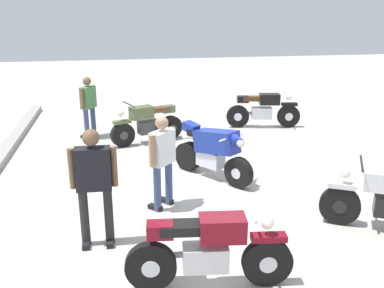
% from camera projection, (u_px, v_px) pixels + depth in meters
% --- Properties ---
extents(ground_plane, '(40.00, 40.00, 0.00)m').
position_uv_depth(ground_plane, '(220.00, 182.00, 8.64)').
color(ground_plane, '#B7B2A8').
extents(motorcycle_olive_vintage, '(0.93, 1.88, 1.07)m').
position_uv_depth(motorcycle_olive_vintage, '(148.00, 124.00, 10.98)').
color(motorcycle_olive_vintage, black).
rests_on(motorcycle_olive_vintage, ground).
extents(motorcycle_black_cruiser, '(0.75, 2.08, 1.09)m').
position_uv_depth(motorcycle_black_cruiser, '(263.00, 109.00, 12.30)').
color(motorcycle_black_cruiser, black).
rests_on(motorcycle_black_cruiser, ground).
extents(motorcycle_maroon_cruiser, '(0.70, 2.09, 1.09)m').
position_uv_depth(motorcycle_maroon_cruiser, '(209.00, 250.00, 5.32)').
color(motorcycle_maroon_cruiser, black).
rests_on(motorcycle_maroon_cruiser, ground).
extents(motorcycle_blue_sportbike, '(1.69, 1.30, 1.14)m').
position_uv_depth(motorcycle_blue_sportbike, '(213.00, 150.00, 8.68)').
color(motorcycle_blue_sportbike, black).
rests_on(motorcycle_blue_sportbike, ground).
extents(person_in_white_shirt, '(0.54, 0.54, 1.64)m').
position_uv_depth(person_in_white_shirt, '(162.00, 157.00, 7.32)').
color(person_in_white_shirt, '#384772').
rests_on(person_in_white_shirt, ground).
extents(person_in_black_shirt, '(0.31, 0.68, 1.77)m').
position_uv_depth(person_in_black_shirt, '(94.00, 180.00, 6.14)').
color(person_in_black_shirt, '#262628').
rests_on(person_in_black_shirt, ground).
extents(person_in_green_shirt, '(0.59, 0.48, 1.60)m').
position_uv_depth(person_in_green_shirt, '(88.00, 104.00, 11.28)').
color(person_in_green_shirt, '#384772').
rests_on(person_in_green_shirt, ground).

